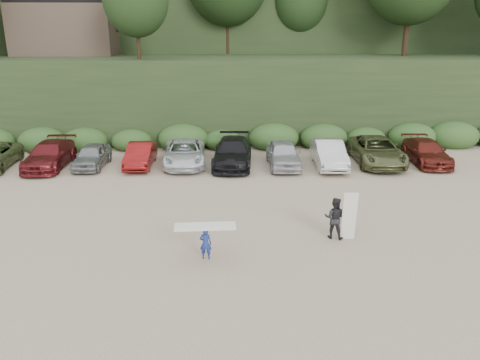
{
  "coord_description": "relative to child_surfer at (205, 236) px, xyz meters",
  "views": [
    {
      "loc": [
        0.68,
        -17.66,
        7.86
      ],
      "look_at": [
        1.53,
        3.0,
        1.3
      ],
      "focal_mm": 35.0,
      "sensor_mm": 36.0,
      "label": 1
    }
  ],
  "objects": [
    {
      "name": "adult_surfer",
      "position": [
        5.09,
        1.59,
        -0.03
      ],
      "size": [
        1.3,
        0.91,
        1.99
      ],
      "color": "black",
      "rests_on": "ground"
    },
    {
      "name": "child_surfer",
      "position": [
        0.0,
        0.0,
        0.0
      ],
      "size": [
        2.2,
        0.68,
        1.31
      ],
      "color": "navy",
      "rests_on": "ground"
    },
    {
      "name": "parked_cars",
      "position": [
        -1.77,
        12.39,
        -0.12
      ],
      "size": [
        34.35,
        6.03,
        1.64
      ],
      "color": "silver",
      "rests_on": "ground"
    },
    {
      "name": "ground",
      "position": [
        -0.07,
        2.29,
        -0.89
      ],
      "size": [
        120.0,
        120.0,
        0.0
      ],
      "primitive_type": "plane",
      "color": "tan",
      "rests_on": "ground"
    }
  ]
}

